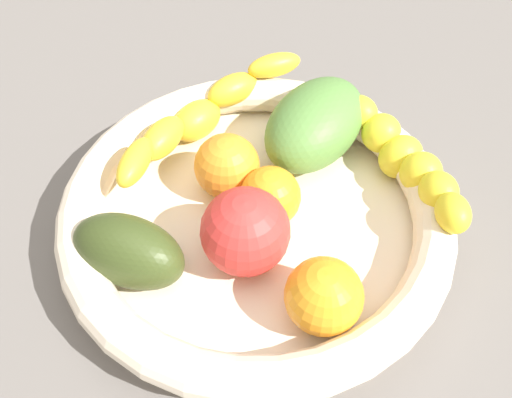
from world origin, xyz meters
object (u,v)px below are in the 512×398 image
Objects in this scene: orange_front at (270,197)px; fruit_bowl at (256,213)px; banana_draped_left at (201,114)px; orange_mid_right at (227,166)px; tomato_red at (245,231)px; mango_green at (315,124)px; orange_mid_left at (324,296)px; banana_draped_right at (397,152)px; avocado_dark at (129,251)px.

fruit_bowl is at bearing 150.43° from orange_front.
banana_draped_left is 12.35cm from orange_front.
orange_mid_right is at bearing 73.76° from fruit_bowl.
orange_front is 5.07cm from tomato_red.
mango_green is (9.49, 1.90, 0.80)cm from orange_front.
orange_front is 0.90× the size of orange_mid_left.
banana_draped_right is 2.07× the size of avocado_dark.
mango_green is 1.72× the size of tomato_red.
banana_draped_right is at bearing -66.57° from banana_draped_left.
banana_draped_right is 17.07cm from tomato_red.
orange_mid_left is 8.21cm from tomato_red.
banana_draped_right is (12.68, -6.76, 2.21)cm from fruit_bowl.
orange_mid_right reaches higher than banana_draped_left.
banana_draped_right is at bearing 10.97° from orange_mid_left.
orange_front reaches higher than fruit_bowl.
orange_front is 0.43× the size of mango_green.
mango_green is at bearing -19.35° from orange_mid_right.
banana_draped_left and banana_draped_right have the same top height.
banana_draped_right is 1.58× the size of mango_green.
orange_mid_right is 9.91cm from mango_green.
fruit_bowl is at bearing -106.24° from orange_mid_right.
orange_mid_right is at bearing 160.65° from mango_green.
avocado_dark is at bearing -157.65° from banana_draped_left.
banana_draped_left is at bearing 56.37° from tomato_red.
fruit_bowl is at bearing 26.88° from tomato_red.
banana_draped_right reaches higher than orange_front.
orange_mid_left is at bearing -113.37° from banana_draped_left.
orange_mid_right reaches higher than orange_front.
avocado_dark is at bearing 179.34° from orange_mid_right.
orange_front is at bearing -107.83° from banana_draped_left.
banana_draped_left is 1.24× the size of banana_draped_right.
tomato_red is at bearing -166.10° from orange_front.
avocado_dark is (-12.01, 0.14, -0.20)cm from orange_mid_right.
orange_mid_left reaches higher than banana_draped_left.
avocado_dark reaches higher than orange_front.
orange_mid_right is at bearing -0.66° from avocado_dark.
mango_green is at bearing -59.89° from banana_draped_left.
avocado_dark is (-11.86, 5.32, 0.10)cm from orange_front.
banana_draped_left is at bearing 61.07° from orange_mid_right.
orange_mid_left is 15.55cm from orange_mid_right.
fruit_bowl is 4.92cm from tomato_red.
banana_draped_right is 17.17cm from orange_mid_left.
orange_mid_left is at bearing -93.61° from tomato_red.
mango_green is at bearing 12.19° from tomato_red.
orange_front is 9.71cm from mango_green.
avocado_dark is at bearing 153.96° from banana_draped_right.
fruit_bowl is at bearing -114.04° from banana_draped_left.
orange_mid_right is at bearing 69.30° from orange_mid_left.
orange_mid_right is at bearing -118.93° from banana_draped_left.
banana_draped_left is 23.00cm from orange_mid_left.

